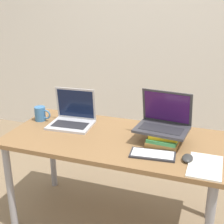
# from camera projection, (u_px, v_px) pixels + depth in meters

# --- Properties ---
(wall_back) EXTENTS (8.00, 0.05, 2.70)m
(wall_back) POSITION_uv_depth(u_px,v_px,m) (161.00, 22.00, 3.22)
(wall_back) COLOR silver
(wall_back) RESTS_ON ground_plane
(desk) EXTENTS (1.45, 0.71, 0.70)m
(desk) POSITION_uv_depth(u_px,v_px,m) (114.00, 148.00, 2.13)
(desk) COLOR brown
(desk) RESTS_ON ground_plane
(laptop_left) EXTENTS (0.32, 0.27, 0.26)m
(laptop_left) POSITION_uv_depth(u_px,v_px,m) (72.00, 118.00, 2.30)
(laptop_left) COLOR #B2B2B7
(laptop_left) RESTS_ON desk
(book_stack) EXTENTS (0.21, 0.23, 0.08)m
(book_stack) POSITION_uv_depth(u_px,v_px,m) (164.00, 138.00, 2.00)
(book_stack) COLOR olive
(book_stack) RESTS_ON desk
(laptop_on_books) EXTENTS (0.35, 0.27, 0.24)m
(laptop_on_books) POSITION_uv_depth(u_px,v_px,m) (163.00, 122.00, 2.01)
(laptop_on_books) COLOR #333338
(laptop_on_books) RESTS_ON book_stack
(wireless_keyboard) EXTENTS (0.28, 0.15, 0.01)m
(wireless_keyboard) POSITION_uv_depth(u_px,v_px,m) (153.00, 154.00, 1.86)
(wireless_keyboard) COLOR #28282D
(wireless_keyboard) RESTS_ON desk
(mouse) EXTENTS (0.06, 0.10, 0.03)m
(mouse) POSITION_uv_depth(u_px,v_px,m) (188.00, 158.00, 1.80)
(mouse) COLOR #2D2D2D
(mouse) RESTS_ON desk
(notepad) EXTENTS (0.18, 0.29, 0.01)m
(notepad) POSITION_uv_depth(u_px,v_px,m) (205.00, 166.00, 1.73)
(notepad) COLOR silver
(notepad) RESTS_ON desk
(mug) EXTENTS (0.13, 0.08, 0.11)m
(mug) POSITION_uv_depth(u_px,v_px,m) (41.00, 114.00, 2.37)
(mug) COLOR teal
(mug) RESTS_ON desk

